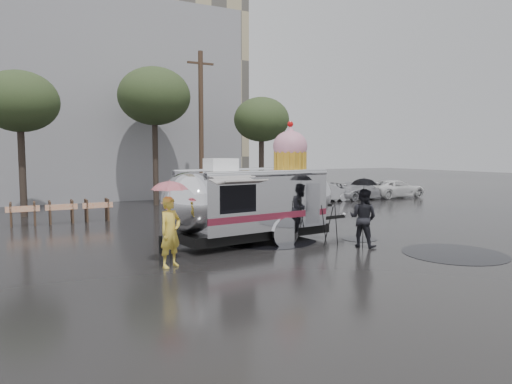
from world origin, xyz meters
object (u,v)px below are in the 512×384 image
airstream_trailer (253,198)px  person_right (363,218)px  person_left (170,232)px  tripod (330,221)px

airstream_trailer → person_right: 3.77m
person_left → person_right: size_ratio=1.00×
tripod → airstream_trailer: bearing=151.7°
person_right → tripod: 1.10m
airstream_trailer → tripod: bearing=-50.0°
person_left → tripod: (5.57, 0.41, -0.14)m
person_left → tripod: bearing=-23.6°
tripod → person_left: bearing=-161.4°
person_left → person_right: (6.41, -0.28, -0.00)m
person_left → person_right: bearing=-30.3°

